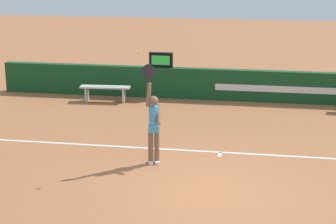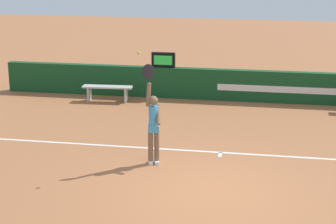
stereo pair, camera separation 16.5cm
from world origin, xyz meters
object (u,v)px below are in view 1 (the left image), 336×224
Objects in this scene: tennis_ball at (139,53)px; courtside_bench_far at (105,90)px; speed_display at (161,60)px; tennis_player at (153,124)px.

courtside_bench_far is at bearing 113.12° from tennis_ball.
tennis_player reaches higher than speed_display.
tennis_player is at bearing -63.48° from courtside_bench_far.
speed_display is 6.11m from tennis_player.
speed_display is 6.51m from tennis_ball.
tennis_player is (0.92, -6.03, -0.30)m from speed_display.
tennis_ball is at bearing -66.88° from courtside_bench_far.
courtside_bench_far is (-2.58, 5.17, -0.56)m from tennis_player.
speed_display reaches higher than courtside_bench_far.
courtside_bench_far is at bearing 116.52° from tennis_player.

